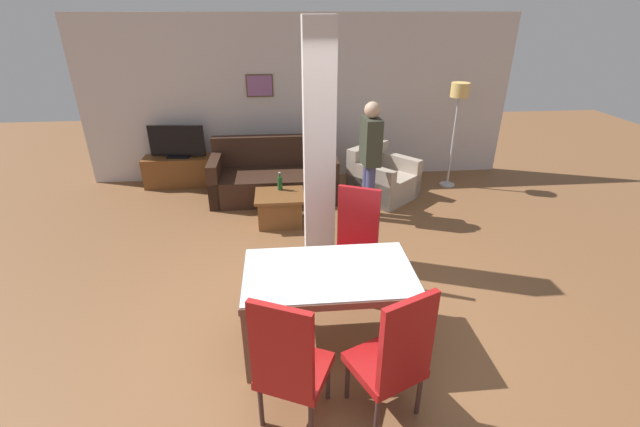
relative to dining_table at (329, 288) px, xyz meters
The scene contains 15 objects.
ground_plane 0.59m from the dining_table, ahead, with size 18.00×18.00×0.00m, color brown.
back_wall 4.38m from the dining_table, 90.03° to the left, with size 7.20×0.09×2.70m.
divider_pillar 1.65m from the dining_table, 87.96° to the left, with size 0.34×0.29×2.70m.
dining_table is the anchor object (origin of this frame).
dining_chair_near_left 0.89m from the dining_table, 114.22° to the right, with size 0.61×0.61×1.13m.
dining_chair_far_right 0.89m from the dining_table, 65.74° to the left, with size 0.61×0.61×1.13m.
dining_chair_near_right 0.90m from the dining_table, 65.95° to the right, with size 0.61×0.61×1.13m.
sofa 3.47m from the dining_table, 98.06° to the left, with size 1.95×0.92×0.91m.
armchair 3.46m from the dining_table, 69.44° to the left, with size 1.20×1.20×0.80m.
coffee_table 2.51m from the dining_table, 99.45° to the left, with size 0.67×0.59×0.43m.
bottle 2.64m from the dining_table, 98.61° to the left, with size 0.07×0.07×0.26m.
tv_stand 4.55m from the dining_table, 117.06° to the left, with size 1.20×0.40×0.50m.
tv_screen 4.54m from the dining_table, 117.06° to the left, with size 0.90×0.23×0.53m.
floor_lamp 4.44m from the dining_table, 55.68° to the left, with size 0.28×0.28×1.71m.
standing_person 2.71m from the dining_table, 71.42° to the left, with size 0.25×0.40×1.65m.
Camera 1 is at (-0.36, -3.00, 2.76)m, focal length 24.00 mm.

